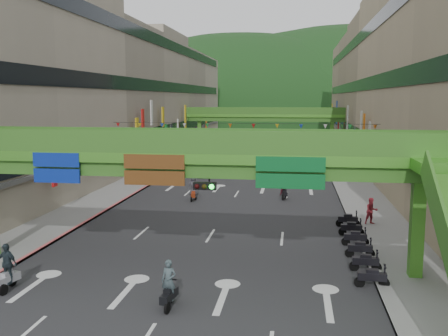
# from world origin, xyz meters

# --- Properties ---
(ground) EXTENTS (320.00, 320.00, 0.00)m
(ground) POSITION_xyz_m (0.00, 0.00, 0.00)
(ground) COLOR black
(ground) RESTS_ON ground
(road_slab) EXTENTS (18.00, 140.00, 0.02)m
(road_slab) POSITION_xyz_m (0.00, 50.00, 0.01)
(road_slab) COLOR #28282B
(road_slab) RESTS_ON ground
(sidewalk_left) EXTENTS (4.00, 140.00, 0.15)m
(sidewalk_left) POSITION_xyz_m (-11.00, 50.00, 0.07)
(sidewalk_left) COLOR gray
(sidewalk_left) RESTS_ON ground
(sidewalk_right) EXTENTS (4.00, 140.00, 0.15)m
(sidewalk_right) POSITION_xyz_m (11.00, 50.00, 0.07)
(sidewalk_right) COLOR gray
(sidewalk_right) RESTS_ON ground
(curb_left) EXTENTS (0.20, 140.00, 0.18)m
(curb_left) POSITION_xyz_m (-9.10, 50.00, 0.09)
(curb_left) COLOR #CC5959
(curb_left) RESTS_ON ground
(curb_right) EXTENTS (0.20, 140.00, 0.18)m
(curb_right) POSITION_xyz_m (9.10, 50.00, 0.09)
(curb_right) COLOR gray
(curb_right) RESTS_ON ground
(building_row_left) EXTENTS (12.80, 95.00, 19.00)m
(building_row_left) POSITION_xyz_m (-18.93, 50.00, 9.46)
(building_row_left) COLOR #9E937F
(building_row_left) RESTS_ON ground
(building_row_right) EXTENTS (12.80, 95.00, 19.00)m
(building_row_right) POSITION_xyz_m (18.93, 50.00, 9.46)
(building_row_right) COLOR gray
(building_row_right) RESTS_ON ground
(overpass_near) EXTENTS (28.00, 12.27, 7.10)m
(overpass_near) POSITION_xyz_m (0.93, 5.38, 5.21)
(overpass_near) COLOR #4C9E2D
(overpass_near) RESTS_ON ground
(overpass_far) EXTENTS (28.00, 2.20, 7.10)m
(overpass_far) POSITION_xyz_m (0.00, 65.00, 5.40)
(overpass_far) COLOR #4C9E2D
(overpass_far) RESTS_ON ground
(hill_left) EXTENTS (168.00, 140.00, 112.00)m
(hill_left) POSITION_xyz_m (-15.00, 160.00, 0.00)
(hill_left) COLOR #1C4419
(hill_left) RESTS_ON ground
(hill_right) EXTENTS (208.00, 176.00, 128.00)m
(hill_right) POSITION_xyz_m (25.00, 180.00, 0.00)
(hill_right) COLOR #1C4419
(hill_right) RESTS_ON ground
(bunting_string) EXTENTS (26.00, 0.36, 0.47)m
(bunting_string) POSITION_xyz_m (0.00, 30.00, 5.96)
(bunting_string) COLOR black
(bunting_string) RESTS_ON ground
(scooter_rider_near) EXTENTS (0.68, 1.60, 2.06)m
(scooter_rider_near) POSITION_xyz_m (0.17, 1.00, 0.96)
(scooter_rider_near) COLOR black
(scooter_rider_near) RESTS_ON ground
(scooter_rider_mid) EXTENTS (0.95, 1.59, 2.07)m
(scooter_rider_mid) POSITION_xyz_m (4.32, 24.28, 1.07)
(scooter_rider_mid) COLOR black
(scooter_rider_mid) RESTS_ON ground
(scooter_rider_left) EXTENTS (1.16, 1.59, 2.21)m
(scooter_rider_left) POSITION_xyz_m (-7.50, 1.79, 1.12)
(scooter_rider_left) COLOR gray
(scooter_rider_left) RESTS_ON ground
(scooter_rider_far) EXTENTS (0.98, 1.60, 2.20)m
(scooter_rider_far) POSITION_xyz_m (-3.27, 22.54, 1.13)
(scooter_rider_far) COLOR maroon
(scooter_rider_far) RESTS_ON ground
(parked_scooter_row) EXTENTS (1.60, 11.55, 1.08)m
(parked_scooter_row) POSITION_xyz_m (8.80, 10.00, 0.52)
(parked_scooter_row) COLOR black
(parked_scooter_row) RESTS_ON ground
(car_silver) EXTENTS (2.04, 4.44, 1.41)m
(car_silver) POSITION_xyz_m (-4.64, 36.01, 0.71)
(car_silver) COLOR #97959C
(car_silver) RESTS_ON ground
(car_yellow) EXTENTS (1.64, 3.88, 1.31)m
(car_yellow) POSITION_xyz_m (3.91, 41.14, 0.65)
(car_yellow) COLOR #E0B902
(car_yellow) RESTS_ON ground
(pedestrian_red) EXTENTS (1.04, 0.91, 1.80)m
(pedestrian_red) POSITION_xyz_m (10.39, 15.99, 0.90)
(pedestrian_red) COLOR #A82935
(pedestrian_red) RESTS_ON ground
(pedestrian_dark) EXTENTS (1.11, 0.71, 1.75)m
(pedestrian_dark) POSITION_xyz_m (10.42, 36.50, 0.87)
(pedestrian_dark) COLOR #212328
(pedestrian_dark) RESTS_ON ground
(pedestrian_blue) EXTENTS (0.88, 0.67, 1.68)m
(pedestrian_blue) POSITION_xyz_m (9.87, 35.25, 0.84)
(pedestrian_blue) COLOR #354B5A
(pedestrian_blue) RESTS_ON ground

